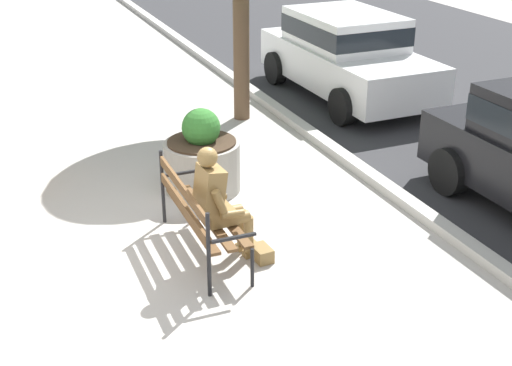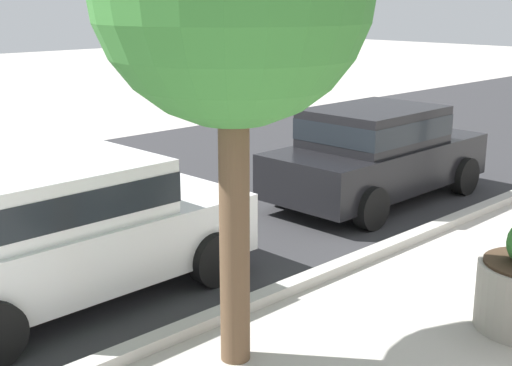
{
  "view_description": "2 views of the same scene",
  "coord_description": "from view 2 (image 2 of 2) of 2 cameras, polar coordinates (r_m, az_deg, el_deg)",
  "views": [
    {
      "loc": [
        6.81,
        -2.1,
        4.08
      ],
      "look_at": [
        0.08,
        0.74,
        0.75
      ],
      "focal_mm": 49.75,
      "sensor_mm": 36.0,
      "label": 1
    },
    {
      "loc": [
        -7.97,
        -2.1,
        3.22
      ],
      "look_at": [
        -1.61,
        4.48,
        0.8
      ],
      "focal_mm": 48.64,
      "sensor_mm": 36.0,
      "label": 2
    }
  ],
  "objects": [
    {
      "name": "street_surface",
      "position": [
        12.88,
        -4.18,
        0.32
      ],
      "size": [
        60.0,
        9.0,
        0.01
      ],
      "primitive_type": "cube",
      "color": "#2D2D30",
      "rests_on": "ground"
    },
    {
      "name": "parked_car_black",
      "position": [
        11.47,
        9.87,
        2.62
      ],
      "size": [
        4.12,
        1.97,
        1.56
      ],
      "color": "black",
      "rests_on": "ground"
    },
    {
      "name": "curb_stone",
      "position": [
        9.92,
        13.18,
        -4.16
      ],
      "size": [
        60.0,
        0.2,
        0.12
      ],
      "primitive_type": "cube",
      "color": "#B2AFA8",
      "rests_on": "ground"
    },
    {
      "name": "parked_car_white",
      "position": [
        7.82,
        -15.41,
        -3.48
      ],
      "size": [
        4.12,
        1.97,
        1.56
      ],
      "color": "silver",
      "rests_on": "ground"
    }
  ]
}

